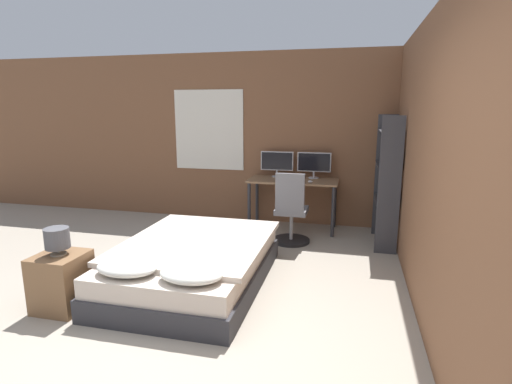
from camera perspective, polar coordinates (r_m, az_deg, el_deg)
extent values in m
plane|color=#9E9384|center=(3.27, -10.57, -22.56)|extent=(20.00, 20.00, 0.00)
cube|color=brown|center=(6.41, 3.20, 7.54)|extent=(12.00, 0.06, 2.70)
cube|color=silver|center=(6.67, -6.76, 8.78)|extent=(1.17, 0.01, 1.29)
cube|color=#A3B2CC|center=(6.68, -6.74, 8.78)|extent=(1.09, 0.01, 1.21)
cube|color=brown|center=(4.02, 22.96, 3.98)|extent=(0.06, 12.00, 2.70)
cube|color=#2D2D33|center=(4.39, -8.78, -11.43)|extent=(1.42, 2.06, 0.22)
cube|color=beige|center=(4.31, -8.87, -8.96)|extent=(1.36, 2.00, 0.19)
cube|color=beige|center=(4.38, -8.30, -6.98)|extent=(1.46, 1.73, 0.05)
ellipsoid|color=silver|center=(3.74, -17.96, -10.17)|extent=(0.55, 0.38, 0.13)
ellipsoid|color=silver|center=(3.48, -9.25, -11.45)|extent=(0.55, 0.38, 0.13)
cube|color=brown|center=(4.19, -26.00, -11.43)|extent=(0.43, 0.43, 0.53)
cylinder|color=gray|center=(4.10, -26.35, -7.92)|extent=(0.14, 0.14, 0.01)
cylinder|color=gray|center=(4.09, -26.39, -7.49)|extent=(0.02, 0.02, 0.05)
cylinder|color=#4C4C51|center=(4.05, -26.55, -5.91)|extent=(0.22, 0.22, 0.19)
cube|color=#846042|center=(6.07, 5.32, 1.63)|extent=(1.35, 0.61, 0.03)
cylinder|color=#2D2D33|center=(6.03, -0.99, -2.16)|extent=(0.05, 0.05, 0.74)
cylinder|color=#2D2D33|center=(5.85, 10.93, -2.82)|extent=(0.05, 0.05, 0.74)
cylinder|color=#2D2D33|center=(6.51, 0.15, -1.09)|extent=(0.05, 0.05, 0.74)
cylinder|color=#2D2D33|center=(6.35, 11.17, -1.67)|extent=(0.05, 0.05, 0.74)
cylinder|color=#B7B7BC|center=(6.32, 3.00, 2.26)|extent=(0.16, 0.16, 0.01)
cylinder|color=#B7B7BC|center=(6.31, 3.00, 2.72)|extent=(0.03, 0.03, 0.09)
cube|color=#B7B7BC|center=(6.28, 3.02, 4.46)|extent=(0.51, 0.03, 0.30)
cube|color=black|center=(6.26, 2.99, 4.44)|extent=(0.48, 0.00, 0.27)
cylinder|color=#B7B7BC|center=(6.24, 8.24, 2.03)|extent=(0.16, 0.16, 0.01)
cylinder|color=#B7B7BC|center=(6.23, 8.25, 2.49)|extent=(0.03, 0.03, 0.09)
cube|color=#B7B7BC|center=(6.20, 8.30, 4.25)|extent=(0.51, 0.03, 0.30)
cube|color=black|center=(6.18, 8.29, 4.24)|extent=(0.48, 0.00, 0.27)
cube|color=#B7B7BC|center=(5.87, 5.04, 1.52)|extent=(0.38, 0.13, 0.02)
ellipsoid|color=#B7B7BC|center=(5.84, 7.76, 1.48)|extent=(0.07, 0.05, 0.04)
cylinder|color=black|center=(5.65, 5.03, -6.89)|extent=(0.52, 0.52, 0.04)
cylinder|color=gray|center=(5.59, 5.07, -4.86)|extent=(0.05, 0.05, 0.38)
cube|color=slate|center=(5.53, 5.11, -2.64)|extent=(0.43, 0.43, 0.07)
cube|color=slate|center=(5.28, 4.86, -0.09)|extent=(0.38, 0.05, 0.51)
cube|color=#333338|center=(5.24, 18.52, 0.70)|extent=(0.28, 0.02, 1.75)
cube|color=#333338|center=(6.04, 17.91, 2.18)|extent=(0.28, 0.02, 1.75)
cube|color=#333338|center=(5.69, 18.02, -1.11)|extent=(0.28, 0.80, 0.02)
cube|color=#333338|center=(5.61, 18.33, 3.60)|extent=(0.28, 0.80, 0.02)
cube|color=#333338|center=(5.57, 18.64, 8.25)|extent=(0.28, 0.80, 0.02)
cube|color=#28282D|center=(5.30, 18.38, -0.78)|extent=(0.23, 0.04, 0.21)
cube|color=gold|center=(5.34, 18.35, -0.74)|extent=(0.23, 0.03, 0.20)
cube|color=#BCB29E|center=(5.38, 18.32, -0.62)|extent=(0.23, 0.03, 0.21)
cube|color=#2D4784|center=(5.42, 18.29, -0.46)|extent=(0.23, 0.04, 0.22)
cube|color=#B2332D|center=(5.47, 18.25, -0.35)|extent=(0.23, 0.04, 0.22)
cube|color=#BCB29E|center=(5.51, 18.22, -0.18)|extent=(0.23, 0.03, 0.23)
cube|color=#7A387F|center=(5.55, 18.18, -0.21)|extent=(0.23, 0.03, 0.21)
cube|color=teal|center=(5.58, 18.16, -0.15)|extent=(0.23, 0.03, 0.21)
cube|color=gold|center=(5.62, 18.15, 0.16)|extent=(0.23, 0.04, 0.26)
cube|color=#28282D|center=(5.23, 18.72, 4.25)|extent=(0.23, 0.03, 0.20)
cube|color=#337042|center=(5.26, 18.68, 4.18)|extent=(0.23, 0.02, 0.18)
cube|color=#337042|center=(5.29, 18.68, 4.66)|extent=(0.23, 0.02, 0.26)
cube|color=gold|center=(5.32, 18.64, 4.53)|extent=(0.23, 0.03, 0.23)
cube|color=#B2332D|center=(5.36, 18.61, 4.61)|extent=(0.23, 0.03, 0.24)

